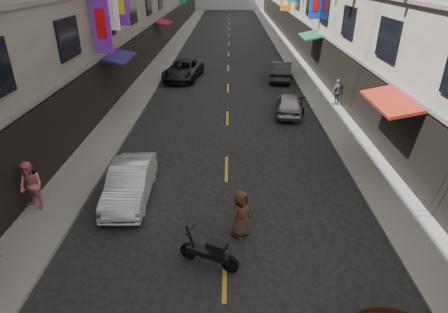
{
  "coord_description": "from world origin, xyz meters",
  "views": [
    {
      "loc": [
        0.09,
        4.19,
        7.46
      ],
      "look_at": [
        -0.01,
        11.31,
        3.91
      ],
      "focal_mm": 30.0,
      "sensor_mm": 36.0,
      "label": 1
    }
  ],
  "objects_px": {
    "scooter_far_right": "(297,105)",
    "car_left_mid": "(130,183)",
    "scooter_crossing": "(210,252)",
    "pedestrian_crossing": "(241,214)",
    "car_left_far": "(183,70)",
    "car_right_mid": "(289,104)",
    "pedestrian_rfar": "(337,92)",
    "pedestrian_lfar": "(31,186)",
    "car_right_far": "(281,71)"
  },
  "relations": [
    {
      "from": "scooter_far_right",
      "to": "car_left_mid",
      "type": "height_order",
      "value": "car_left_mid"
    },
    {
      "from": "scooter_crossing",
      "to": "pedestrian_crossing",
      "type": "distance_m",
      "value": 1.64
    },
    {
      "from": "pedestrian_crossing",
      "to": "car_left_far",
      "type": "bearing_deg",
      "value": 52.38
    },
    {
      "from": "car_right_mid",
      "to": "pedestrian_rfar",
      "type": "height_order",
      "value": "pedestrian_rfar"
    },
    {
      "from": "car_left_mid",
      "to": "pedestrian_crossing",
      "type": "relative_size",
      "value": 2.47
    },
    {
      "from": "scooter_crossing",
      "to": "car_left_far",
      "type": "distance_m",
      "value": 20.36
    },
    {
      "from": "car_right_mid",
      "to": "scooter_far_right",
      "type": "bearing_deg",
      "value": -135.8
    },
    {
      "from": "scooter_far_right",
      "to": "car_left_far",
      "type": "distance_m",
      "value": 10.45
    },
    {
      "from": "pedestrian_rfar",
      "to": "scooter_far_right",
      "type": "bearing_deg",
      "value": -8.19
    },
    {
      "from": "scooter_crossing",
      "to": "pedestrian_lfar",
      "type": "bearing_deg",
      "value": 90.72
    },
    {
      "from": "pedestrian_lfar",
      "to": "pedestrian_crossing",
      "type": "relative_size",
      "value": 1.1
    },
    {
      "from": "scooter_crossing",
      "to": "pedestrian_rfar",
      "type": "height_order",
      "value": "pedestrian_rfar"
    },
    {
      "from": "scooter_crossing",
      "to": "car_right_mid",
      "type": "bearing_deg",
      "value": 5.97
    },
    {
      "from": "scooter_far_right",
      "to": "pedestrian_rfar",
      "type": "xyz_separation_m",
      "value": [
        2.56,
        1.0,
        0.47
      ]
    },
    {
      "from": "car_left_mid",
      "to": "pedestrian_rfar",
      "type": "bearing_deg",
      "value": 44.07
    },
    {
      "from": "scooter_crossing",
      "to": "scooter_far_right",
      "type": "xyz_separation_m",
      "value": [
        4.45,
        12.81,
        0.0
      ]
    },
    {
      "from": "scooter_far_right",
      "to": "pedestrian_lfar",
      "type": "xyz_separation_m",
      "value": [
        -10.56,
        -10.24,
        0.55
      ]
    },
    {
      "from": "car_right_mid",
      "to": "car_right_far",
      "type": "bearing_deg",
      "value": -85.67
    },
    {
      "from": "car_right_mid",
      "to": "pedestrian_lfar",
      "type": "distance_m",
      "value": 14.09
    },
    {
      "from": "car_left_mid",
      "to": "car_right_far",
      "type": "distance_m",
      "value": 18.13
    },
    {
      "from": "car_left_far",
      "to": "pedestrian_crossing",
      "type": "height_order",
      "value": "pedestrian_crossing"
    },
    {
      "from": "car_right_far",
      "to": "scooter_far_right",
      "type": "bearing_deg",
      "value": 99.43
    },
    {
      "from": "scooter_far_right",
      "to": "car_right_mid",
      "type": "bearing_deg",
      "value": 22.32
    },
    {
      "from": "car_right_far",
      "to": "pedestrian_rfar",
      "type": "bearing_deg",
      "value": 122.12
    },
    {
      "from": "car_right_mid",
      "to": "pedestrian_rfar",
      "type": "relative_size",
      "value": 2.27
    },
    {
      "from": "pedestrian_crossing",
      "to": "car_right_far",
      "type": "bearing_deg",
      "value": 29.99
    },
    {
      "from": "pedestrian_lfar",
      "to": "pedestrian_rfar",
      "type": "relative_size",
      "value": 1.1
    },
    {
      "from": "car_left_mid",
      "to": "pedestrian_rfar",
      "type": "xyz_separation_m",
      "value": [
        10.04,
        10.4,
        0.26
      ]
    },
    {
      "from": "car_left_mid",
      "to": "car_left_far",
      "type": "height_order",
      "value": "car_left_far"
    },
    {
      "from": "scooter_crossing",
      "to": "pedestrian_lfar",
      "type": "height_order",
      "value": "pedestrian_lfar"
    },
    {
      "from": "car_right_mid",
      "to": "pedestrian_lfar",
      "type": "xyz_separation_m",
      "value": [
        -10.05,
        -9.86,
        0.38
      ]
    },
    {
      "from": "scooter_crossing",
      "to": "scooter_far_right",
      "type": "bearing_deg",
      "value": 4.39
    },
    {
      "from": "car_left_mid",
      "to": "car_left_far",
      "type": "distance_m",
      "value": 16.73
    },
    {
      "from": "scooter_far_right",
      "to": "pedestrian_crossing",
      "type": "xyz_separation_m",
      "value": [
        -3.57,
        -11.47,
        0.35
      ]
    },
    {
      "from": "scooter_crossing",
      "to": "car_left_mid",
      "type": "height_order",
      "value": "car_left_mid"
    },
    {
      "from": "scooter_far_right",
      "to": "car_left_far",
      "type": "height_order",
      "value": "car_left_far"
    },
    {
      "from": "car_left_mid",
      "to": "pedestrian_rfar",
      "type": "distance_m",
      "value": 14.46
    },
    {
      "from": "scooter_far_right",
      "to": "car_right_far",
      "type": "relative_size",
      "value": 0.42
    },
    {
      "from": "scooter_far_right",
      "to": "pedestrian_rfar",
      "type": "relative_size",
      "value": 1.13
    },
    {
      "from": "car_right_mid",
      "to": "car_right_far",
      "type": "xyz_separation_m",
      "value": [
        0.48,
        7.51,
        0.08
      ]
    },
    {
      "from": "scooter_far_right",
      "to": "pedestrian_rfar",
      "type": "height_order",
      "value": "pedestrian_rfar"
    },
    {
      "from": "car_left_far",
      "to": "pedestrian_rfar",
      "type": "height_order",
      "value": "pedestrian_rfar"
    },
    {
      "from": "car_right_mid",
      "to": "pedestrian_lfar",
      "type": "height_order",
      "value": "pedestrian_lfar"
    },
    {
      "from": "pedestrian_lfar",
      "to": "pedestrian_crossing",
      "type": "distance_m",
      "value": 7.1
    },
    {
      "from": "car_left_far",
      "to": "pedestrian_crossing",
      "type": "distance_m",
      "value": 19.2
    },
    {
      "from": "car_right_far",
      "to": "pedestrian_lfar",
      "type": "bearing_deg",
      "value": 67.94
    },
    {
      "from": "car_right_far",
      "to": "car_left_far",
      "type": "bearing_deg",
      "value": 7.67
    },
    {
      "from": "pedestrian_lfar",
      "to": "pedestrian_rfar",
      "type": "height_order",
      "value": "pedestrian_lfar"
    },
    {
      "from": "car_left_mid",
      "to": "pedestrian_crossing",
      "type": "height_order",
      "value": "pedestrian_crossing"
    },
    {
      "from": "car_right_far",
      "to": "pedestrian_lfar",
      "type": "distance_m",
      "value": 20.32
    }
  ]
}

